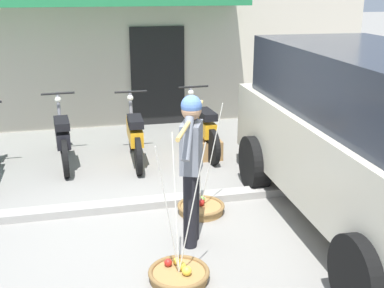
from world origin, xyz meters
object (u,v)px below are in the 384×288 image
Objects in this scene: fruit_vendor at (191,161)px; fruit_basket_left_side at (179,273)px; motorcycle_third_in_row at (134,135)px; fruit_basket_right_side at (201,207)px; parked_truck at (377,137)px; motorcycle_second_in_row at (62,137)px; wooden_crate at (208,149)px; motorcycle_end_of_row at (202,128)px.

fruit_basket_left_side is at bearing -112.45° from fruit_vendor.
fruit_vendor reaches higher than motorcycle_third_in_row.
motorcycle_third_in_row is (0.01, 3.53, 0.38)m from fruit_basket_left_side.
fruit_basket_right_side is 0.30× the size of parked_truck.
motorcycle_second_in_row is 2.37m from wooden_crate.
motorcycle_second_in_row is at bearing 139.13° from parked_truck.
parked_truck is at bearing -66.33° from wooden_crate.
motorcycle_end_of_row is 4.14× the size of wooden_crate.
motorcycle_third_in_row is at bearing -171.80° from motorcycle_end_of_row.
fruit_basket_left_side is at bearing -107.65° from motorcycle_end_of_row.
motorcycle_end_of_row is at bearing 72.35° from fruit_basket_left_side.
motorcycle_third_in_row is at bearing -7.30° from motorcycle_second_in_row.
fruit_basket_left_side is 3.55m from motorcycle_third_in_row.
parked_truck is (3.56, -3.08, 0.68)m from motorcycle_second_in_row.
wooden_crate is at bearing 113.67° from parked_truck.
fruit_basket_left_side reaches higher than motorcycle_second_in_row.
motorcycle_second_in_row is at bearing 172.70° from motorcycle_third_in_row.
motorcycle_third_in_row is at bearing 129.52° from parked_truck.
fruit_vendor is 1.17× the size of fruit_basket_left_side.
motorcycle_second_in_row is 0.37× the size of parked_truck.
fruit_basket_left_side is 0.80× the size of motorcycle_end_of_row.
motorcycle_second_in_row is 4.14× the size of wooden_crate.
fruit_basket_right_side is (0.59, 1.42, -0.00)m from fruit_basket_left_side.
parked_truck is at bearing -68.02° from motorcycle_end_of_row.
motorcycle_third_in_row is 0.37× the size of parked_truck.
fruit_basket_right_side is at bearing -74.64° from motorcycle_third_in_row.
fruit_basket_left_side reaches higher than motorcycle_end_of_row.
fruit_basket_right_side is 2.38m from motorcycle_end_of_row.
motorcycle_end_of_row is at bearing 95.12° from wooden_crate.
fruit_basket_right_side is at bearing -104.54° from motorcycle_end_of_row.
fruit_vendor reaches higher than fruit_basket_right_side.
parked_truck is (2.43, 0.59, 1.05)m from fruit_basket_left_side.
motorcycle_second_in_row is 1.00× the size of motorcycle_end_of_row.
motorcycle_end_of_row is at bearing 75.46° from fruit_basket_right_side.
motorcycle_second_in_row is 1.15m from motorcycle_third_in_row.
fruit_vendor is 1.18m from fruit_basket_right_side.
fruit_basket_left_side and fruit_basket_right_side have the same top height.
motorcycle_end_of_row is at bearing 8.20° from motorcycle_third_in_row.
fruit_basket_right_side is at bearing -52.67° from motorcycle_second_in_row.
parked_truck is (1.25, -3.11, 0.68)m from motorcycle_end_of_row.
fruit_basket_left_side is at bearing -112.42° from fruit_basket_right_side.
motorcycle_third_in_row is at bearing 95.78° from fruit_vendor.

